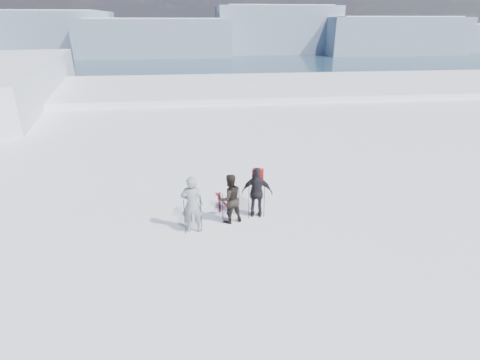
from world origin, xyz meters
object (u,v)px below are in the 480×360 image
at_px(skier_grey, 192,204).
at_px(skis_loose, 222,202).
at_px(skier_pack, 257,192).
at_px(skier_dark, 230,199).

bearing_deg(skier_grey, skis_loose, -112.69).
xyz_separation_m(skier_grey, skier_pack, (2.25, 0.77, -0.06)).
distance_m(skier_dark, skis_loose, 1.76).
bearing_deg(skier_pack, skier_grey, 32.20).
bearing_deg(skier_dark, skis_loose, -101.23).
height_order(skier_grey, skier_dark, skier_grey).
bearing_deg(skier_dark, skier_pack, 177.82).
xyz_separation_m(skier_dark, skis_loose, (-0.17, 1.53, -0.86)).
bearing_deg(skier_grey, skier_dark, -153.04).
xyz_separation_m(skier_grey, skis_loose, (1.09, 2.02, -0.97)).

